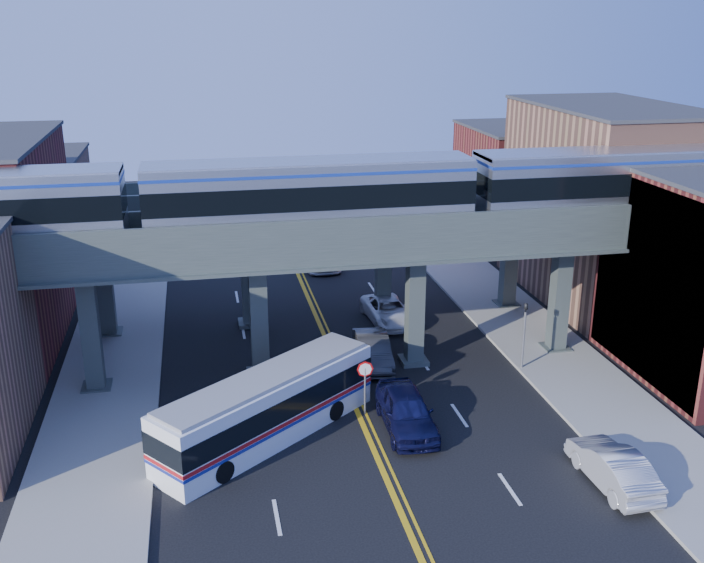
{
  "coord_description": "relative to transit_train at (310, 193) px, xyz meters",
  "views": [
    {
      "loc": [
        -6.59,
        -28.28,
        17.32
      ],
      "look_at": [
        0.73,
        8.13,
        4.67
      ],
      "focal_mm": 40.0,
      "sensor_mm": 36.0,
      "label": 1
    }
  ],
  "objects": [
    {
      "name": "ground",
      "position": [
        1.33,
        -8.0,
        -9.3
      ],
      "size": [
        120.0,
        120.0,
        0.0
      ],
      "primitive_type": "plane",
      "color": "black",
      "rests_on": "ground"
    },
    {
      "name": "sidewalk_west",
      "position": [
        -10.17,
        2.0,
        -9.22
      ],
      "size": [
        5.0,
        70.0,
        0.16
      ],
      "primitive_type": "cube",
      "color": "gray",
      "rests_on": "ground"
    },
    {
      "name": "sidewalk_east",
      "position": [
        12.83,
        2.0,
        -9.22
      ],
      "size": [
        5.0,
        70.0,
        0.16
      ],
      "primitive_type": "cube",
      "color": "gray",
      "rests_on": "ground"
    },
    {
      "name": "building_west_c",
      "position": [
        -17.17,
        21.0,
        -5.3
      ],
      "size": [
        8.0,
        10.0,
        8.0
      ],
      "primitive_type": "cube",
      "color": "#97634E",
      "rests_on": "ground"
    },
    {
      "name": "building_east_b",
      "position": [
        19.83,
        8.0,
        -3.3
      ],
      "size": [
        8.0,
        14.0,
        12.0
      ],
      "primitive_type": "cube",
      "color": "#97634E",
      "rests_on": "ground"
    },
    {
      "name": "building_east_c",
      "position": [
        19.83,
        21.0,
        -4.8
      ],
      "size": [
        8.0,
        10.0,
        9.0
      ],
      "primitive_type": "cube",
      "color": "maroon",
      "rests_on": "ground"
    },
    {
      "name": "mural_panel",
      "position": [
        15.88,
        -4.0,
        -4.55
      ],
      "size": [
        0.1,
        9.5,
        9.5
      ],
      "primitive_type": "cube",
      "color": "teal",
      "rests_on": "ground"
    },
    {
      "name": "elevated_viaduct_near",
      "position": [
        1.33,
        0.0,
        -2.83
      ],
      "size": [
        52.0,
        3.6,
        7.4
      ],
      "color": "#444F4D",
      "rests_on": "ground"
    },
    {
      "name": "elevated_viaduct_far",
      "position": [
        1.33,
        7.0,
        -2.83
      ],
      "size": [
        52.0,
        3.6,
        7.4
      ],
      "color": "#444F4D",
      "rests_on": "ground"
    },
    {
      "name": "transit_train",
      "position": [
        0.0,
        0.0,
        0.0
      ],
      "size": [
        48.16,
        3.02,
        3.52
      ],
      "color": "black",
      "rests_on": "elevated_viaduct_near"
    },
    {
      "name": "stop_sign",
      "position": [
        1.63,
        -5.0,
        -7.55
      ],
      "size": [
        0.76,
        0.09,
        2.63
      ],
      "color": "slate",
      "rests_on": "ground"
    },
    {
      "name": "traffic_signal",
      "position": [
        10.53,
        -2.0,
        -7.0
      ],
      "size": [
        0.15,
        0.18,
        4.1
      ],
      "color": "slate",
      "rests_on": "ground"
    },
    {
      "name": "transit_bus",
      "position": [
        -2.89,
        -6.26,
        -7.85
      ],
      "size": [
        10.13,
        8.72,
        2.83
      ],
      "rotation": [
        0.0,
        0.0,
        0.67
      ],
      "color": "white",
      "rests_on": "ground"
    },
    {
      "name": "car_lane_a",
      "position": [
        3.13,
        -6.67,
        -8.42
      ],
      "size": [
        2.23,
        5.23,
        1.76
      ],
      "primitive_type": "imported",
      "rotation": [
        0.0,
        0.0,
        -0.03
      ],
      "color": "black",
      "rests_on": "ground"
    },
    {
      "name": "car_lane_b",
      "position": [
        3.19,
        0.2,
        -8.52
      ],
      "size": [
        2.04,
        4.86,
        1.56
      ],
      "primitive_type": "imported",
      "rotation": [
        0.0,
        0.0,
        -0.08
      ],
      "color": "#2A2A2D",
      "rests_on": "ground"
    },
    {
      "name": "car_lane_c",
      "position": [
        5.4,
        5.85,
        -8.61
      ],
      "size": [
        2.63,
        5.16,
        1.4
      ],
      "primitive_type": "imported",
      "rotation": [
        0.0,
        0.0,
        0.06
      ],
      "color": "white",
      "rests_on": "ground"
    },
    {
      "name": "car_lane_d",
      "position": [
        3.13,
        17.76,
        -8.44
      ],
      "size": [
        2.64,
        6.03,
        1.72
      ],
      "primitive_type": "imported",
      "rotation": [
        0.0,
        0.0,
        0.04
      ],
      "color": "silver",
      "rests_on": "ground"
    },
    {
      "name": "car_parked_curb",
      "position": [
        9.83,
        -12.44,
        -8.53
      ],
      "size": [
        1.81,
        4.78,
        1.56
      ],
      "primitive_type": "imported",
      "rotation": [
        0.0,
        0.0,
        3.18
      ],
      "color": "#B0B0B5",
      "rests_on": "ground"
    }
  ]
}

